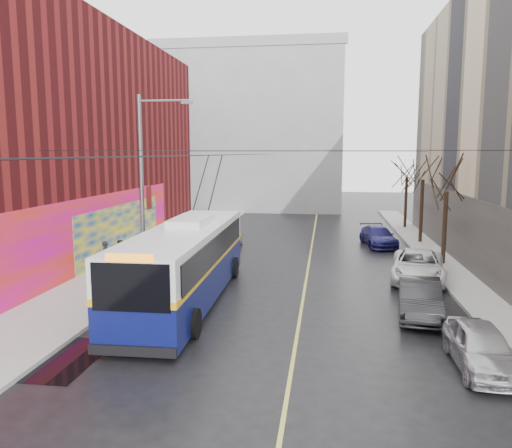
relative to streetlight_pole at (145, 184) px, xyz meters
The scene contains 22 objects.
ground 12.70m from the streetlight_pole, 58.46° to the right, with size 140.00×140.00×0.00m, color black.
sidewalk_left 5.50m from the streetlight_pole, 132.95° to the left, with size 4.00×60.00×0.15m, color gray.
sidewalk_right 16.00m from the streetlight_pole, ahead, with size 2.00×60.00×0.15m, color gray.
lane_line 9.89m from the streetlight_pole, 27.64° to the left, with size 0.12×50.00×0.01m, color #BFB74C.
building_left 10.84m from the streetlight_pole, 157.92° to the left, with size 12.11×36.00×14.00m.
building_far 35.24m from the streetlight_pole, 89.77° to the left, with size 20.50×12.10×18.00m.
streetlight_pole is the anchor object (origin of this frame).
catenary_wires 6.14m from the streetlight_pole, 52.95° to the left, with size 18.00×60.00×0.22m.
tree_near 16.28m from the streetlight_pole, 21.62° to the left, with size 3.20×3.20×6.40m.
tree_mid 19.96m from the streetlight_pole, 40.65° to the left, with size 3.20×3.20×6.68m.
tree_far 25.09m from the streetlight_pole, 52.88° to the left, with size 3.20×3.20×6.57m.
puddle 10.26m from the streetlight_pole, 86.63° to the right, with size 2.25×3.48×0.01m, color black.
pigeons_flying 4.26m from the streetlight_pole, ahead, with size 2.66×3.22×1.99m.
trolleybus 4.87m from the streetlight_pole, 43.93° to the right, with size 3.29×13.13×6.18m.
parked_car_a 15.93m from the streetlight_pole, 31.25° to the right, with size 1.58×3.93×1.34m, color #B2B3B7.
parked_car_b 13.32m from the streetlight_pole, 15.23° to the right, with size 1.52×4.37×1.44m, color black.
parked_car_c 13.97m from the streetlight_pole, 10.22° to the left, with size 2.47×5.36×1.49m, color white.
parked_car_d 17.31m from the streetlight_pole, 43.79° to the left, with size 1.87×4.60×1.33m, color navy.
following_car 10.78m from the streetlight_pole, 77.81° to the left, with size 1.66×4.12×1.40m, color silver.
pedestrian_a 4.89m from the streetlight_pole, 154.38° to the left, with size 0.60×0.39×1.65m, color black.
pedestrian_b 4.43m from the streetlight_pole, 145.75° to the left, with size 0.84×0.66×1.73m, color black.
pedestrian_c 5.34m from the streetlight_pole, 101.66° to the left, with size 1.19×0.68×1.84m, color black.
Camera 1 is at (2.41, -12.72, 6.31)m, focal length 35.00 mm.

